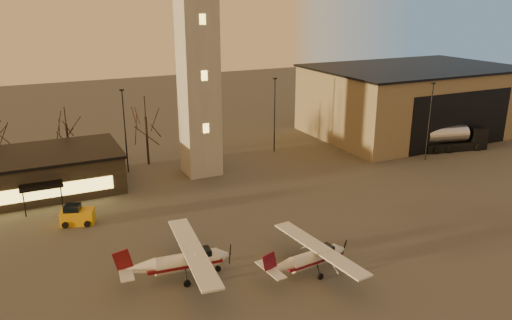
# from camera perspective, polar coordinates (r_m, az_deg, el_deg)

# --- Properties ---
(ground) EXTENTS (220.00, 220.00, 0.00)m
(ground) POSITION_cam_1_polar(r_m,az_deg,el_deg) (36.69, 10.43, -15.61)
(ground) COLOR #3D3B39
(ground) RESTS_ON ground
(control_tower) EXTENTS (6.80, 6.80, 32.60)m
(control_tower) POSITION_cam_1_polar(r_m,az_deg,el_deg) (57.55, -6.77, 14.09)
(control_tower) COLOR gray
(control_tower) RESTS_ON ground
(hangar) EXTENTS (30.60, 20.60, 10.30)m
(hangar) POSITION_cam_1_polar(r_m,az_deg,el_deg) (81.34, 17.39, 6.57)
(hangar) COLOR #867657
(hangar) RESTS_ON ground
(light_poles) EXTENTS (58.50, 12.25, 10.14)m
(light_poles) POSITION_cam_1_polar(r_m,az_deg,el_deg) (60.36, -6.26, 3.77)
(light_poles) COLOR black
(light_poles) RESTS_ON ground
(tree_row) EXTENTS (37.20, 9.20, 8.80)m
(tree_row) POSITION_cam_1_polar(r_m,az_deg,el_deg) (65.20, -20.62, 4.26)
(tree_row) COLOR black
(tree_row) RESTS_ON ground
(cessna_front) EXTENTS (8.17, 10.31, 2.83)m
(cessna_front) POSITION_cam_1_polar(r_m,az_deg,el_deg) (39.36, 6.79, -11.27)
(cessna_front) COLOR silver
(cessna_front) RESTS_ON ground
(cessna_rear) EXTENTS (9.18, 11.58, 3.18)m
(cessna_rear) POSITION_cam_1_polar(r_m,az_deg,el_deg) (38.65, -7.71, -11.70)
(cessna_rear) COLOR silver
(cessna_rear) RESTS_ON ground
(fuel_truck) EXTENTS (9.61, 4.56, 3.44)m
(fuel_truck) POSITION_cam_1_polar(r_m,az_deg,el_deg) (74.49, 21.56, 2.12)
(fuel_truck) COLOR black
(fuel_truck) RESTS_ON ground
(service_cart) EXTENTS (3.31, 2.63, 1.87)m
(service_cart) POSITION_cam_1_polar(r_m,az_deg,el_deg) (49.73, -19.76, -6.11)
(service_cart) COLOR #CB8B0B
(service_cart) RESTS_ON ground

